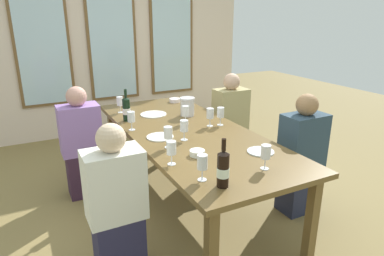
{
  "coord_description": "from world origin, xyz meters",
  "views": [
    {
      "loc": [
        -1.31,
        -2.64,
        1.75
      ],
      "look_at": [
        0.0,
        -0.09,
        0.79
      ],
      "focal_mm": 32.02,
      "sensor_mm": 36.0,
      "label": 1
    }
  ],
  "objects_px": {
    "tasting_bowl_0": "(197,153)",
    "wine_glass_1": "(185,112)",
    "tasting_bowl_1": "(175,100)",
    "seated_person_0": "(116,207)",
    "seated_person_2": "(82,145)",
    "wine_bottle_0": "(126,109)",
    "wine_glass_5": "(171,149)",
    "wine_glass_7": "(120,102)",
    "metal_pitcher": "(187,106)",
    "white_plate_0": "(261,152)",
    "white_plate_2": "(154,114)",
    "seated_person_3": "(230,123)",
    "wine_glass_3": "(184,127)",
    "wine_glass_6": "(202,163)",
    "wine_glass_0": "(168,134)",
    "dining_table": "(188,137)",
    "wine_glass_8": "(210,114)",
    "wine_glass_9": "(131,118)",
    "wine_glass_2": "(221,113)",
    "seated_person_1": "(301,158)",
    "white_plate_1": "(160,137)",
    "wine_glass_4": "(266,152)",
    "wine_bottle_1": "(223,169)"
  },
  "relations": [
    {
      "from": "dining_table",
      "to": "white_plate_2",
      "type": "relative_size",
      "value": 9.16
    },
    {
      "from": "wine_glass_5",
      "to": "seated_person_2",
      "type": "height_order",
      "value": "seated_person_2"
    },
    {
      "from": "wine_glass_5",
      "to": "wine_bottle_1",
      "type": "bearing_deg",
      "value": -71.44
    },
    {
      "from": "metal_pitcher",
      "to": "wine_glass_8",
      "type": "relative_size",
      "value": 1.09
    },
    {
      "from": "tasting_bowl_0",
      "to": "wine_glass_1",
      "type": "xyz_separation_m",
      "value": [
        0.27,
        0.75,
        0.1
      ]
    },
    {
      "from": "tasting_bowl_1",
      "to": "seated_person_2",
      "type": "height_order",
      "value": "seated_person_2"
    },
    {
      "from": "white_plate_0",
      "to": "wine_glass_3",
      "type": "relative_size",
      "value": 1.19
    },
    {
      "from": "tasting_bowl_0",
      "to": "wine_glass_1",
      "type": "relative_size",
      "value": 0.67
    },
    {
      "from": "white_plate_2",
      "to": "wine_glass_0",
      "type": "relative_size",
      "value": 1.57
    },
    {
      "from": "wine_glass_4",
      "to": "seated_person_3",
      "type": "relative_size",
      "value": 0.16
    },
    {
      "from": "tasting_bowl_1",
      "to": "wine_glass_0",
      "type": "xyz_separation_m",
      "value": [
        -0.65,
        -1.32,
        0.1
      ]
    },
    {
      "from": "wine_glass_3",
      "to": "seated_person_0",
      "type": "height_order",
      "value": "seated_person_0"
    },
    {
      "from": "dining_table",
      "to": "wine_bottle_0",
      "type": "height_order",
      "value": "wine_bottle_0"
    },
    {
      "from": "wine_glass_4",
      "to": "wine_glass_8",
      "type": "bearing_deg",
      "value": 82.22
    },
    {
      "from": "wine_glass_5",
      "to": "seated_person_0",
      "type": "distance_m",
      "value": 0.53
    },
    {
      "from": "dining_table",
      "to": "seated_person_1",
      "type": "xyz_separation_m",
      "value": [
        0.85,
        -0.58,
        -0.15
      ]
    },
    {
      "from": "metal_pitcher",
      "to": "wine_glass_2",
      "type": "distance_m",
      "value": 0.46
    },
    {
      "from": "tasting_bowl_1",
      "to": "seated_person_0",
      "type": "relative_size",
      "value": 0.12
    },
    {
      "from": "wine_bottle_0",
      "to": "seated_person_3",
      "type": "xyz_separation_m",
      "value": [
        1.25,
        0.03,
        -0.34
      ]
    },
    {
      "from": "wine_glass_3",
      "to": "white_plate_0",
      "type": "bearing_deg",
      "value": -51.33
    },
    {
      "from": "dining_table",
      "to": "wine_glass_0",
      "type": "distance_m",
      "value": 0.48
    },
    {
      "from": "wine_glass_1",
      "to": "wine_glass_7",
      "type": "distance_m",
      "value": 0.8
    },
    {
      "from": "wine_glass_2",
      "to": "wine_glass_3",
      "type": "distance_m",
      "value": 0.52
    },
    {
      "from": "dining_table",
      "to": "metal_pitcher",
      "type": "relative_size",
      "value": 13.13
    },
    {
      "from": "tasting_bowl_1",
      "to": "seated_person_0",
      "type": "distance_m",
      "value": 2.04
    },
    {
      "from": "wine_glass_3",
      "to": "wine_glass_6",
      "type": "bearing_deg",
      "value": -107.0
    },
    {
      "from": "white_plate_0",
      "to": "wine_glass_1",
      "type": "xyz_separation_m",
      "value": [
        -0.19,
        0.91,
        0.11
      ]
    },
    {
      "from": "seated_person_2",
      "to": "wine_bottle_0",
      "type": "bearing_deg",
      "value": -10.99
    },
    {
      "from": "dining_table",
      "to": "wine_glass_1",
      "type": "relative_size",
      "value": 14.34
    },
    {
      "from": "white_plate_2",
      "to": "seated_person_3",
      "type": "bearing_deg",
      "value": -2.61
    },
    {
      "from": "wine_glass_1",
      "to": "seated_person_2",
      "type": "distance_m",
      "value": 1.07
    },
    {
      "from": "seated_person_3",
      "to": "white_plate_1",
      "type": "bearing_deg",
      "value": -151.01
    },
    {
      "from": "dining_table",
      "to": "wine_bottle_0",
      "type": "distance_m",
      "value": 0.7
    },
    {
      "from": "metal_pitcher",
      "to": "white_plate_0",
      "type": "bearing_deg",
      "value": -87.09
    },
    {
      "from": "metal_pitcher",
      "to": "wine_bottle_0",
      "type": "bearing_deg",
      "value": 169.74
    },
    {
      "from": "tasting_bowl_1",
      "to": "wine_glass_6",
      "type": "bearing_deg",
      "value": -109.55
    },
    {
      "from": "wine_glass_2",
      "to": "wine_glass_6",
      "type": "distance_m",
      "value": 1.15
    },
    {
      "from": "white_plate_2",
      "to": "wine_glass_4",
      "type": "height_order",
      "value": "wine_glass_4"
    },
    {
      "from": "white_plate_0",
      "to": "wine_glass_0",
      "type": "height_order",
      "value": "wine_glass_0"
    },
    {
      "from": "white_plate_1",
      "to": "wine_glass_1",
      "type": "bearing_deg",
      "value": 34.78
    },
    {
      "from": "tasting_bowl_1",
      "to": "wine_glass_3",
      "type": "xyz_separation_m",
      "value": [
        -0.47,
        -1.22,
        0.1
      ]
    },
    {
      "from": "wine_glass_5",
      "to": "wine_glass_7",
      "type": "xyz_separation_m",
      "value": [
        0.05,
        1.47,
        0.0
      ]
    },
    {
      "from": "white_plate_1",
      "to": "seated_person_3",
      "type": "xyz_separation_m",
      "value": [
        1.14,
        0.63,
        -0.22
      ]
    },
    {
      "from": "seated_person_1",
      "to": "dining_table",
      "type": "bearing_deg",
      "value": 145.55
    },
    {
      "from": "white_plate_0",
      "to": "seated_person_1",
      "type": "height_order",
      "value": "seated_person_1"
    },
    {
      "from": "wine_bottle_1",
      "to": "wine_glass_6",
      "type": "distance_m",
      "value": 0.15
    },
    {
      "from": "dining_table",
      "to": "wine_glass_9",
      "type": "distance_m",
      "value": 0.54
    },
    {
      "from": "wine_glass_8",
      "to": "wine_glass_9",
      "type": "relative_size",
      "value": 1.0
    },
    {
      "from": "tasting_bowl_0",
      "to": "wine_glass_0",
      "type": "height_order",
      "value": "wine_glass_0"
    },
    {
      "from": "wine_glass_3",
      "to": "white_plate_2",
      "type": "bearing_deg",
      "value": 87.08
    }
  ]
}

